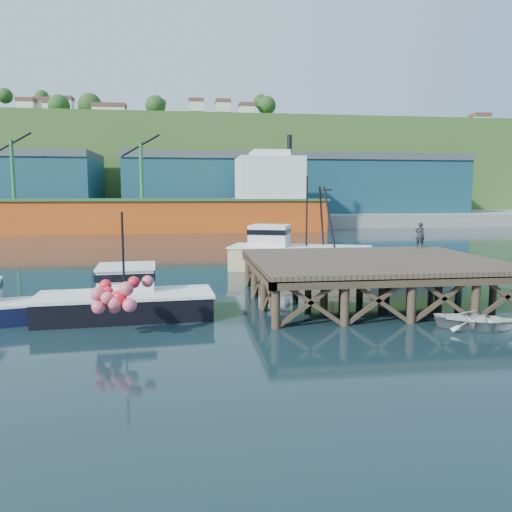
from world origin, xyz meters
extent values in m
plane|color=black|center=(0.00, 0.00, 0.00)|extent=(300.00, 300.00, 0.00)
cube|color=brown|center=(5.50, 0.00, 2.00)|extent=(12.00, 10.00, 0.25)
cube|color=#473828|center=(5.50, -4.85, 1.75)|extent=(12.00, 0.30, 0.35)
cylinder|color=#473828|center=(-0.20, -4.70, 0.80)|extent=(0.36, 0.36, 2.60)
cylinder|color=#473828|center=(-0.20, 4.70, 0.80)|extent=(0.36, 0.36, 2.60)
cylinder|color=#473828|center=(11.20, 4.70, 0.80)|extent=(0.36, 0.36, 2.60)
cube|color=gray|center=(0.00, 70.00, 1.00)|extent=(160.00, 40.00, 2.00)
cube|color=#194554|center=(0.00, 65.00, 6.50)|extent=(28.00, 16.00, 9.00)
cube|color=#194554|center=(30.00, 65.00, 6.50)|extent=(30.00, 16.00, 9.00)
cube|color=#D24D13|center=(-12.00, 48.00, 2.20)|extent=(55.00, 9.50, 4.40)
cube|color=#26592D|center=(-12.00, 48.00, 4.50)|extent=(55.50, 10.00, 0.30)
cube|color=silver|center=(8.00, 48.00, 7.50)|extent=(9.00, 9.00, 6.00)
cube|color=silver|center=(8.00, 48.00, 10.80)|extent=(5.00, 7.00, 1.20)
cylinder|color=black|center=(11.00, 48.00, 12.50)|extent=(0.70, 0.70, 2.50)
cube|color=#2D511E|center=(0.00, 100.00, 11.00)|extent=(220.00, 50.00, 22.00)
cube|color=black|center=(-6.34, -2.22, 0.51)|extent=(7.47, 3.19, 1.01)
cube|color=silver|center=(-6.34, -2.22, 1.03)|extent=(7.62, 3.26, 0.13)
cube|color=silver|center=(-6.43, -0.91, 1.52)|extent=(2.59, 2.59, 1.01)
cube|color=black|center=(-6.43, -0.91, 1.74)|extent=(2.73, 2.73, 0.34)
cylinder|color=black|center=(-6.29, -2.95, 2.81)|extent=(0.10, 0.10, 3.59)
sphere|color=#E25363|center=(-6.60, -5.36, 1.24)|extent=(0.47, 0.47, 0.47)
sphere|color=#E25363|center=(-5.59, -5.13, 1.46)|extent=(0.47, 0.47, 0.47)
sphere|color=red|center=(-6.04, -5.70, 1.68)|extent=(0.47, 0.47, 0.47)
cube|color=tan|center=(4.14, 10.14, 0.79)|extent=(10.20, 6.42, 1.58)
cube|color=silver|center=(4.14, 10.14, 1.62)|extent=(10.43, 6.64, 0.13)
cube|color=silver|center=(1.95, 10.14, 2.37)|extent=(3.31, 3.20, 1.58)
cube|color=black|center=(1.95, 10.14, 2.72)|extent=(3.42, 3.32, 0.35)
cylinder|color=black|center=(4.58, 10.14, 3.94)|extent=(0.12, 0.12, 5.26)
imported|color=silver|center=(7.75, -5.80, 0.33)|extent=(3.81, 3.28, 0.66)
imported|color=black|center=(10.18, 4.40, 2.89)|extent=(0.65, 0.54, 1.52)
camera|label=1|loc=(-3.59, -23.87, 5.35)|focal=35.00mm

